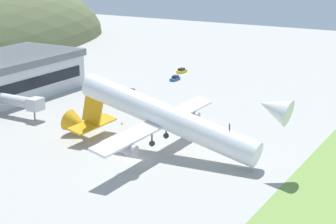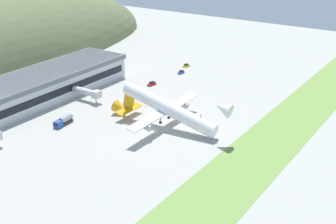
{
  "view_description": "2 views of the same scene",
  "coord_description": "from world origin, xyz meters",
  "px_view_note": "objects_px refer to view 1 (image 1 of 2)",
  "views": [
    {
      "loc": [
        -83.7,
        -55.48,
        38.37
      ],
      "look_at": [
        7.46,
        -2.53,
        7.78
      ],
      "focal_mm": 60.0,
      "sensor_mm": 36.0,
      "label": 1
    },
    {
      "loc": [
        -122.47,
        -87.98,
        69.74
      ],
      "look_at": [
        5.59,
        -3.07,
        5.91
      ],
      "focal_mm": 50.0,
      "sensor_mm": 36.0,
      "label": 2
    }
  ],
  "objects_px": {
    "service_car_0": "(182,71)",
    "service_car_2": "(130,93)",
    "cargo_airplane": "(163,118)",
    "service_car_1": "(175,78)",
    "traffic_cone_0": "(122,123)",
    "jetway_1": "(21,102)"
  },
  "relations": [
    {
      "from": "jetway_1",
      "to": "traffic_cone_0",
      "type": "height_order",
      "value": "jetway_1"
    },
    {
      "from": "cargo_airplane",
      "to": "service_car_1",
      "type": "xyz_separation_m",
      "value": [
        56.26,
        29.06,
        -6.46
      ]
    },
    {
      "from": "jetway_1",
      "to": "service_car_0",
      "type": "height_order",
      "value": "jetway_1"
    },
    {
      "from": "service_car_0",
      "to": "service_car_2",
      "type": "height_order",
      "value": "service_car_2"
    },
    {
      "from": "service_car_1",
      "to": "service_car_2",
      "type": "relative_size",
      "value": 0.88
    },
    {
      "from": "jetway_1",
      "to": "cargo_airplane",
      "type": "relative_size",
      "value": 0.28
    },
    {
      "from": "jetway_1",
      "to": "service_car_0",
      "type": "bearing_deg",
      "value": -7.5
    },
    {
      "from": "cargo_airplane",
      "to": "service_car_0",
      "type": "height_order",
      "value": "cargo_airplane"
    },
    {
      "from": "jetway_1",
      "to": "service_car_1",
      "type": "bearing_deg",
      "value": -12.84
    },
    {
      "from": "cargo_airplane",
      "to": "traffic_cone_0",
      "type": "bearing_deg",
      "value": 57.44
    },
    {
      "from": "jetway_1",
      "to": "service_car_1",
      "type": "relative_size",
      "value": 3.46
    },
    {
      "from": "service_car_2",
      "to": "traffic_cone_0",
      "type": "bearing_deg",
      "value": -149.93
    },
    {
      "from": "jetway_1",
      "to": "cargo_airplane",
      "type": "bearing_deg",
      "value": -94.92
    },
    {
      "from": "service_car_1",
      "to": "service_car_2",
      "type": "bearing_deg",
      "value": 175.19
    },
    {
      "from": "service_car_0",
      "to": "traffic_cone_0",
      "type": "distance_m",
      "value": 57.85
    },
    {
      "from": "jetway_1",
      "to": "service_car_2",
      "type": "relative_size",
      "value": 3.03
    },
    {
      "from": "jetway_1",
      "to": "service_car_0",
      "type": "distance_m",
      "value": 64.15
    },
    {
      "from": "service_car_0",
      "to": "service_car_2",
      "type": "distance_m",
      "value": 32.84
    },
    {
      "from": "cargo_airplane",
      "to": "service_car_1",
      "type": "relative_size",
      "value": 12.37
    },
    {
      "from": "jetway_1",
      "to": "service_car_2",
      "type": "distance_m",
      "value": 32.53
    },
    {
      "from": "service_car_0",
      "to": "traffic_cone_0",
      "type": "relative_size",
      "value": 7.12
    },
    {
      "from": "service_car_0",
      "to": "service_car_2",
      "type": "bearing_deg",
      "value": -176.84
    }
  ]
}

